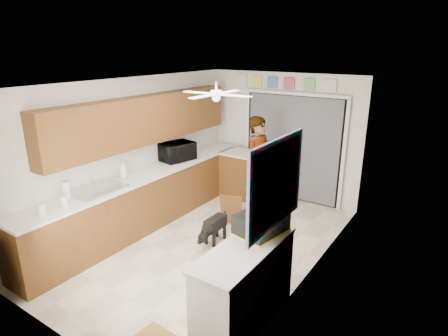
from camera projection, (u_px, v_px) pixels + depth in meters
The scene contains 39 objects.
floor at pixel (210, 243), 5.92m from camera, with size 5.00×5.00×0.00m, color beige.
ceiling at pixel (208, 82), 5.14m from camera, with size 5.00×5.00×0.00m, color white.
wall_back at pixel (282, 136), 7.51m from camera, with size 3.20×3.20×0.00m, color white.
wall_front at pixel (54, 237), 3.56m from camera, with size 3.20×3.20×0.00m, color white.
wall_left at pixel (133, 152), 6.38m from camera, with size 5.00×5.00×0.00m, color white.
wall_right at pixel (312, 191), 4.69m from camera, with size 5.00×5.00×0.00m, color white.
left_base_cabinets at pixel (149, 199), 6.47m from camera, with size 0.60×4.80×0.90m, color brown.
left_countertop at pixel (148, 174), 6.32m from camera, with size 0.62×4.80×0.04m, color white.
upper_cabinets at pixel (146, 120), 6.28m from camera, with size 0.32×4.00×0.80m, color brown.
sink_basin at pixel (99, 190), 5.52m from camera, with size 0.50×0.76×0.06m, color silver.
faucet at pixel (90, 181), 5.59m from camera, with size 0.03×0.03×0.22m, color silver.
peninsula_base at pixel (247, 176), 7.62m from camera, with size 1.00×0.60×0.90m, color brown.
peninsula_top at pixel (248, 154), 7.48m from camera, with size 1.04×0.64×0.04m, color white.
back_opening_recess at pixel (293, 148), 7.41m from camera, with size 2.00×0.06×2.10m, color black.
curtain_panel at pixel (292, 148), 7.38m from camera, with size 1.90×0.03×2.05m, color slate.
door_trim_left at pixel (247, 141), 7.93m from camera, with size 0.06×0.04×2.10m, color white.
door_trim_right at pixel (343, 156), 6.85m from camera, with size 0.06×0.04×2.10m, color white.
door_trim_head at pixel (295, 94), 7.06m from camera, with size 2.10×0.04×0.06m, color white.
header_frame_0 at pixel (257, 81), 7.47m from camera, with size 0.22×0.02×0.22m, color #F6D952.
header_frame_1 at pixel (272, 82), 7.29m from camera, with size 0.22×0.02×0.22m, color #487AC1.
header_frame_2 at pixel (289, 83), 7.10m from camera, with size 0.22×0.02×0.22m, color #BE475A.
header_frame_3 at pixel (309, 85), 6.89m from camera, with size 0.22×0.02×0.22m, color #7CBB6B.
header_frame_4 at pixel (330, 86), 6.68m from camera, with size 0.22×0.02×0.22m, color silver.
route66_sign at pixel (242, 81), 7.66m from camera, with size 0.22×0.02×0.26m, color silver.
right_counter_base at pixel (245, 287), 4.12m from camera, with size 0.50×1.40×0.90m, color white.
right_counter_top at pixel (245, 249), 3.98m from camera, with size 0.54×1.44×0.04m, color white.
abstract_painting at pixel (276, 184), 3.78m from camera, with size 0.03×1.15×0.95m, color #EE57B4.
ceiling_fan at pixel (216, 94), 5.36m from camera, with size 1.14×1.14×0.24m, color white.
microwave at pixel (177, 152), 6.95m from camera, with size 0.61×0.41×0.34m, color black.
soap_bottle at pixel (123, 169), 6.00m from camera, with size 0.13×0.13×0.33m, color silver.
jar_a at pixel (41, 210), 4.72m from camera, with size 0.10×0.10×0.14m, color silver.
jar_b at pixel (64, 201), 4.99m from camera, with size 0.09×0.09×0.14m, color silver.
paper_towel_roll at pixel (66, 190), 5.24m from camera, with size 0.11×0.11×0.24m, color white.
suitcase at pixel (261, 223), 4.26m from camera, with size 0.42×0.56×0.24m, color black.
suitcase_rim at pixel (261, 232), 4.29m from camera, with size 0.44×0.58×0.02m, color yellow.
suitcase_lid at pixel (274, 195), 4.41m from camera, with size 0.42×0.03×0.50m, color black.
cabinet_door_panel at pixel (232, 210), 6.43m from camera, with size 0.39×0.03×0.58m, color brown.
man at pixel (259, 165), 6.87m from camera, with size 0.65×0.43×1.80m, color white.
dog at pixel (215, 228), 5.92m from camera, with size 0.25×0.59×0.47m, color black.
Camera 1 is at (3.12, -4.24, 2.98)m, focal length 30.00 mm.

